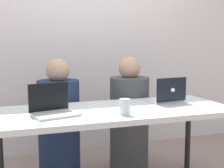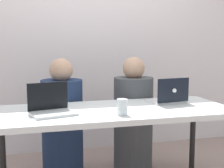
# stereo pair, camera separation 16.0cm
# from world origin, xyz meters

# --- Properties ---
(back_wall) EXTENTS (4.63, 0.10, 2.44)m
(back_wall) POSITION_xyz_m (0.00, 1.25, 1.22)
(back_wall) COLOR silver
(back_wall) RESTS_ON ground
(desk) EXTENTS (1.78, 0.73, 0.71)m
(desk) POSITION_xyz_m (0.00, 0.00, 0.65)
(desk) COLOR silver
(desk) RESTS_ON ground
(person_on_left) EXTENTS (0.40, 0.40, 1.07)m
(person_on_left) POSITION_xyz_m (-0.34, 0.56, 0.48)
(person_on_left) COLOR navy
(person_on_left) RESTS_ON ground
(person_on_right) EXTENTS (0.39, 0.39, 1.07)m
(person_on_right) POSITION_xyz_m (0.34, 0.56, 0.48)
(person_on_right) COLOR #474B4E
(person_on_right) RESTS_ON ground
(laptop_back_right) EXTENTS (0.32, 0.27, 0.21)m
(laptop_back_right) POSITION_xyz_m (0.49, 0.12, 0.76)
(laptop_back_right) COLOR silver
(laptop_back_right) RESTS_ON desk
(laptop_front_left) EXTENTS (0.34, 0.29, 0.21)m
(laptop_front_left) POSITION_xyz_m (-0.47, -0.05, 0.76)
(laptop_front_left) COLOR silver
(laptop_front_left) RESTS_ON desk
(water_glass_center) EXTENTS (0.08, 0.08, 0.11)m
(water_glass_center) POSITION_xyz_m (-0.00, -0.21, 0.76)
(water_glass_center) COLOR silver
(water_glass_center) RESTS_ON desk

